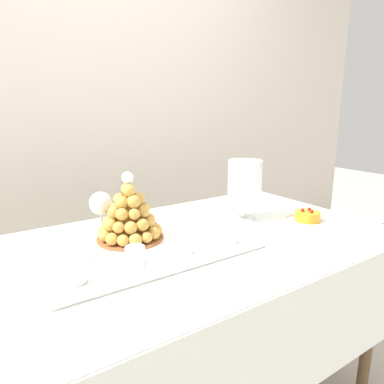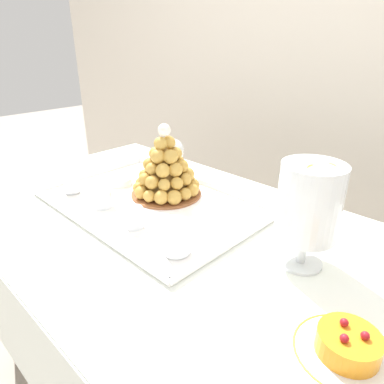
{
  "view_description": "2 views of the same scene",
  "coord_description": "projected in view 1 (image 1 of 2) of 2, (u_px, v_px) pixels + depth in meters",
  "views": [
    {
      "loc": [
        -0.61,
        -0.94,
        1.22
      ],
      "look_at": [
        0.05,
        0.05,
        0.94
      ],
      "focal_mm": 32.73,
      "sensor_mm": 36.0,
      "label": 1
    },
    {
      "loc": [
        0.61,
        -0.56,
        1.25
      ],
      "look_at": [
        0.01,
        0.05,
        0.87
      ],
      "focal_mm": 32.24,
      "sensor_mm": 36.0,
      "label": 2
    }
  ],
  "objects": [
    {
      "name": "dessert_cup_centre",
      "position": [
        186.0,
        244.0,
        1.08
      ],
      "size": [
        0.05,
        0.05,
        0.06
      ],
      "color": "silver",
      "rests_on": "serving_tray"
    },
    {
      "name": "buffet_table",
      "position": [
        187.0,
        271.0,
        1.22
      ],
      "size": [
        1.48,
        0.84,
        0.78
      ],
      "color": "brown",
      "rests_on": "ground_plane"
    },
    {
      "name": "dessert_cup_mid_right",
      "position": [
        229.0,
        234.0,
        1.17
      ],
      "size": [
        0.06,
        0.06,
        0.06
      ],
      "color": "silver",
      "rests_on": "serving_tray"
    },
    {
      "name": "croquembouche",
      "position": [
        129.0,
        215.0,
        1.17
      ],
      "size": [
        0.23,
        0.23,
        0.23
      ],
      "color": "brown",
      "rests_on": "serving_tray"
    },
    {
      "name": "dessert_cup_mid_left",
      "position": [
        135.0,
        256.0,
        1.0
      ],
      "size": [
        0.06,
        0.06,
        0.05
      ],
      "color": "silver",
      "rests_on": "serving_tray"
    },
    {
      "name": "serving_tray",
      "position": [
        142.0,
        246.0,
        1.14
      ],
      "size": [
        0.67,
        0.45,
        0.02
      ],
      "color": "white",
      "rests_on": "buffet_table"
    },
    {
      "name": "wine_glass",
      "position": [
        101.0,
        205.0,
        1.2
      ],
      "size": [
        0.08,
        0.08,
        0.16
      ],
      "color": "silver",
      "rests_on": "buffet_table"
    },
    {
      "name": "macaron_goblet",
      "position": [
        245.0,
        181.0,
        1.4
      ],
      "size": [
        0.14,
        0.14,
        0.25
      ],
      "color": "white",
      "rests_on": "buffet_table"
    },
    {
      "name": "fruit_tart_plate",
      "position": [
        307.0,
        218.0,
        1.39
      ],
      "size": [
        0.17,
        0.17,
        0.06
      ],
      "color": "white",
      "rests_on": "buffet_table"
    },
    {
      "name": "backdrop_wall",
      "position": [
        80.0,
        103.0,
        1.97
      ],
      "size": [
        4.8,
        0.1,
        2.5
      ],
      "primitive_type": "cube",
      "color": "silver",
      "rests_on": "ground_plane"
    },
    {
      "name": "dessert_cup_left",
      "position": [
        77.0,
        274.0,
        0.89
      ],
      "size": [
        0.05,
        0.05,
        0.05
      ],
      "color": "silver",
      "rests_on": "serving_tray"
    },
    {
      "name": "creme_brulee_ramekin",
      "position": [
        81.0,
        253.0,
        1.05
      ],
      "size": [
        0.09,
        0.09,
        0.02
      ],
      "color": "white",
      "rests_on": "serving_tray"
    }
  ]
}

